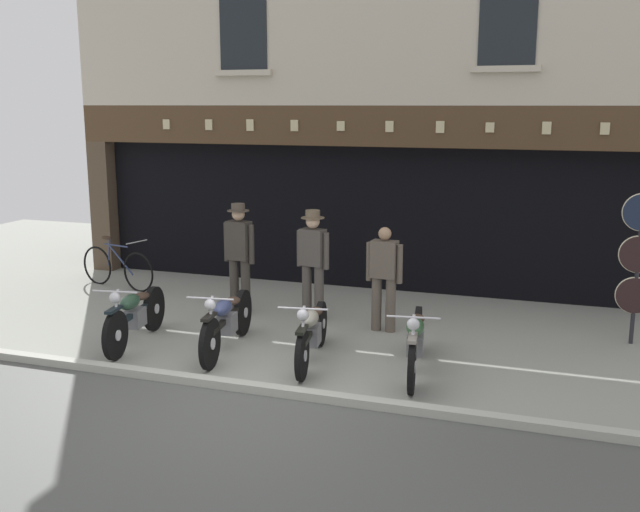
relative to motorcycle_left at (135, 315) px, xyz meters
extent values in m
cube|color=gray|center=(2.26, 3.84, -0.47)|extent=(23.42, 10.00, 0.08)
cube|color=#A8A99D|center=(2.26, -1.08, -0.42)|extent=(23.42, 0.16, 0.18)
cube|color=black|center=(2.26, 6.14, 0.87)|extent=(10.50, 4.00, 2.60)
cube|color=#4C3D2D|center=(-3.23, 4.02, 0.87)|extent=(0.44, 0.36, 2.60)
cube|color=black|center=(2.26, 4.39, 1.00)|extent=(10.05, 0.03, 2.18)
cube|color=#48331F|center=(2.26, 3.96, 2.52)|extent=(11.42, 0.24, 0.70)
cube|color=#C6B789|center=(-1.61, 3.83, 2.52)|extent=(0.14, 0.03, 0.18)
cube|color=#C6B789|center=(-0.72, 3.83, 2.52)|extent=(0.14, 0.03, 0.20)
cube|color=#C6B789|center=(0.11, 3.83, 2.52)|extent=(0.14, 0.03, 0.21)
cube|color=#C6B789|center=(0.97, 3.83, 2.52)|extent=(0.14, 0.03, 0.20)
cube|color=#C6B789|center=(1.83, 3.83, 2.52)|extent=(0.14, 0.03, 0.17)
cube|color=#C6B789|center=(2.70, 3.83, 2.52)|extent=(0.14, 0.03, 0.19)
cube|color=#C6B789|center=(3.57, 3.83, 2.52)|extent=(0.14, 0.03, 0.20)
cube|color=#C6B789|center=(4.38, 3.83, 2.52)|extent=(0.14, 0.03, 0.16)
cube|color=#C6B789|center=(5.27, 3.83, 2.52)|extent=(0.14, 0.03, 0.20)
cube|color=#C6B789|center=(6.13, 3.83, 2.52)|extent=(0.14, 0.03, 0.19)
cube|color=beige|center=(2.26, 4.04, 4.14)|extent=(11.42, 0.40, 2.55)
cube|color=black|center=(0.01, 3.83, 4.14)|extent=(0.90, 0.02, 1.30)
cube|color=beige|center=(0.01, 3.79, 3.44)|extent=(1.10, 0.12, 0.10)
cube|color=black|center=(4.58, 3.83, 4.14)|extent=(0.90, 0.02, 1.30)
cube|color=beige|center=(4.58, 3.79, 3.44)|extent=(1.10, 0.12, 0.10)
cylinder|color=black|center=(0.10, -0.63, -0.10)|extent=(0.17, 0.67, 0.66)
cylinder|color=silver|center=(0.10, -0.63, -0.10)|extent=(0.12, 0.16, 0.15)
cylinder|color=black|center=(-0.10, 0.66, -0.10)|extent=(0.18, 0.67, 0.66)
cylinder|color=silver|center=(-0.10, 0.66, -0.10)|extent=(0.13, 0.16, 0.15)
cube|color=black|center=(0.00, 0.02, 0.02)|extent=(0.25, 1.20, 0.07)
cube|color=slate|center=(0.00, 0.02, -0.05)|extent=(0.25, 0.35, 0.26)
ellipsoid|color=#274531|center=(0.02, -0.14, 0.22)|extent=(0.29, 0.49, 0.20)
ellipsoid|color=#38281E|center=(-0.04, 0.25, 0.20)|extent=(0.24, 0.33, 0.10)
cube|color=black|center=(0.10, -0.63, 0.25)|extent=(0.15, 0.37, 0.04)
sphere|color=silver|center=(0.09, -0.57, 0.40)|extent=(0.15, 0.15, 0.15)
cylinder|color=silver|center=(0.09, -0.57, 0.48)|extent=(0.62, 0.12, 0.02)
cylinder|color=silver|center=(0.09, -0.59, 0.19)|extent=(0.08, 0.26, 0.61)
cylinder|color=black|center=(1.45, -0.55, -0.10)|extent=(0.16, 0.67, 0.67)
cylinder|color=silver|center=(1.45, -0.55, -0.10)|extent=(0.12, 0.16, 0.15)
cylinder|color=black|center=(1.25, 0.89, -0.10)|extent=(0.17, 0.68, 0.67)
cylinder|color=silver|center=(1.25, 0.89, -0.10)|extent=(0.13, 0.16, 0.15)
cube|color=black|center=(1.35, 0.17, 0.02)|extent=(0.25, 1.33, 0.07)
cube|color=slate|center=(1.35, 0.17, -0.05)|extent=(0.24, 0.34, 0.26)
ellipsoid|color=navy|center=(1.37, -0.01, 0.22)|extent=(0.28, 0.49, 0.20)
ellipsoid|color=#38281E|center=(1.31, 0.43, 0.20)|extent=(0.24, 0.32, 0.10)
cube|color=black|center=(1.45, -0.55, 0.26)|extent=(0.15, 0.37, 0.04)
sphere|color=silver|center=(1.44, -0.49, 0.40)|extent=(0.15, 0.15, 0.15)
cylinder|color=silver|center=(1.44, -0.49, 0.48)|extent=(0.62, 0.11, 0.02)
cylinder|color=silver|center=(1.44, -0.51, 0.19)|extent=(0.07, 0.25, 0.62)
cylinder|color=black|center=(2.69, -0.54, -0.12)|extent=(0.16, 0.63, 0.62)
cylinder|color=silver|center=(2.69, -0.54, -0.12)|extent=(0.12, 0.15, 0.14)
cylinder|color=black|center=(2.48, 0.80, -0.12)|extent=(0.17, 0.63, 0.62)
cylinder|color=silver|center=(2.48, 0.80, -0.12)|extent=(0.13, 0.15, 0.14)
cube|color=black|center=(2.59, 0.13, 0.00)|extent=(0.26, 1.24, 0.07)
cube|color=slate|center=(2.59, 0.13, -0.07)|extent=(0.25, 0.35, 0.26)
ellipsoid|color=gray|center=(2.61, -0.03, 0.20)|extent=(0.29, 0.49, 0.20)
ellipsoid|color=#38281E|center=(2.55, 0.37, 0.18)|extent=(0.24, 0.33, 0.10)
cube|color=black|center=(2.69, -0.54, 0.21)|extent=(0.15, 0.37, 0.04)
sphere|color=silver|center=(2.68, -0.48, 0.38)|extent=(0.15, 0.15, 0.15)
cylinder|color=silver|center=(2.68, -0.48, 0.46)|extent=(0.62, 0.12, 0.02)
cylinder|color=silver|center=(2.68, -0.50, 0.17)|extent=(0.08, 0.27, 0.61)
cylinder|color=black|center=(4.05, -0.53, -0.10)|extent=(0.16, 0.66, 0.66)
cylinder|color=silver|center=(4.05, -0.53, -0.10)|extent=(0.12, 0.16, 0.14)
cylinder|color=black|center=(3.85, 0.86, -0.10)|extent=(0.17, 0.66, 0.66)
cylinder|color=silver|center=(3.85, 0.86, -0.10)|extent=(0.13, 0.16, 0.14)
cube|color=gray|center=(3.95, 0.17, 0.02)|extent=(0.25, 1.29, 0.07)
cube|color=slate|center=(3.95, 0.17, -0.05)|extent=(0.24, 0.35, 0.26)
ellipsoid|color=#2D5331|center=(3.97, 0.00, 0.22)|extent=(0.28, 0.49, 0.20)
ellipsoid|color=#38281E|center=(3.91, 0.42, 0.20)|extent=(0.24, 0.33, 0.10)
cube|color=gray|center=(4.05, -0.53, 0.24)|extent=(0.15, 0.37, 0.04)
sphere|color=silver|center=(4.04, -0.47, 0.40)|extent=(0.15, 0.15, 0.15)
cylinder|color=silver|center=(4.04, -0.47, 0.48)|extent=(0.62, 0.11, 0.02)
cylinder|color=silver|center=(4.04, -0.49, 0.19)|extent=(0.08, 0.29, 0.60)
cylinder|color=#38332D|center=(0.84, 1.89, 0.02)|extent=(0.15, 0.15, 0.91)
cylinder|color=#38332D|center=(0.63, 1.93, 0.02)|extent=(0.15, 0.15, 0.91)
cube|color=#38332D|center=(0.74, 1.91, 0.77)|extent=(0.41, 0.28, 0.62)
cube|color=silver|center=(0.75, 2.02, 0.84)|extent=(0.14, 0.04, 0.35)
cube|color=black|center=(0.76, 2.04, 0.83)|extent=(0.05, 0.02, 0.32)
cylinder|color=#38332D|center=(0.97, 1.87, 0.72)|extent=(0.09, 0.09, 0.63)
cylinder|color=#38332D|center=(0.50, 1.95, 0.72)|extent=(0.09, 0.09, 0.63)
sphere|color=tan|center=(0.74, 1.91, 1.19)|extent=(0.21, 0.21, 0.21)
cylinder|color=#4C4238|center=(0.74, 1.91, 1.24)|extent=(0.35, 0.35, 0.01)
cylinder|color=#4C4238|center=(0.74, 1.91, 1.30)|extent=(0.22, 0.22, 0.11)
cylinder|color=#47423D|center=(2.10, 1.86, 0.02)|extent=(0.15, 0.15, 0.91)
cylinder|color=#47423D|center=(1.88, 1.90, 0.02)|extent=(0.15, 0.15, 0.91)
cube|color=#47423D|center=(1.99, 1.88, 0.74)|extent=(0.41, 0.29, 0.57)
cube|color=silver|center=(2.01, 1.99, 0.81)|extent=(0.14, 0.05, 0.32)
cube|color=#47234C|center=(2.01, 2.01, 0.80)|extent=(0.05, 0.02, 0.30)
cylinder|color=#47423D|center=(2.22, 1.84, 0.70)|extent=(0.09, 0.09, 0.56)
cylinder|color=#47423D|center=(1.76, 1.92, 0.70)|extent=(0.09, 0.09, 0.56)
sphere|color=beige|center=(1.99, 1.88, 1.14)|extent=(0.21, 0.21, 0.21)
cylinder|color=brown|center=(1.99, 1.88, 1.20)|extent=(0.36, 0.36, 0.01)
cylinder|color=brown|center=(1.99, 1.88, 1.25)|extent=(0.22, 0.22, 0.12)
cylinder|color=brown|center=(3.27, 1.71, -0.01)|extent=(0.15, 0.15, 0.84)
cylinder|color=brown|center=(3.05, 1.73, -0.01)|extent=(0.15, 0.15, 0.84)
cube|color=brown|center=(3.16, 1.72, 0.66)|extent=(0.40, 0.25, 0.55)
cube|color=silver|center=(3.17, 1.83, 0.73)|extent=(0.14, 0.03, 0.31)
cube|color=maroon|center=(3.17, 1.84, 0.72)|extent=(0.05, 0.02, 0.29)
cylinder|color=brown|center=(3.39, 1.70, 0.61)|extent=(0.09, 0.09, 0.58)
cylinder|color=brown|center=(2.93, 1.74, 0.61)|extent=(0.09, 0.09, 0.58)
sphere|color=#9E7A5B|center=(3.16, 1.72, 1.04)|extent=(0.19, 0.19, 0.19)
cylinder|color=#232328|center=(6.63, 2.26, 0.71)|extent=(0.06, 0.06, 2.29)
cylinder|color=black|center=(6.63, 2.24, 0.86)|extent=(0.51, 0.03, 0.51)
torus|color=beige|center=(6.63, 2.26, 0.86)|extent=(0.53, 0.04, 0.53)
cylinder|color=black|center=(6.63, 2.24, 0.27)|extent=(0.51, 0.03, 0.51)
torus|color=beige|center=(6.63, 2.26, 0.27)|extent=(0.53, 0.04, 0.53)
cube|color=silver|center=(-0.17, 4.24, 1.27)|extent=(0.82, 0.02, 1.11)
cube|color=#511E19|center=(-0.17, 4.23, 1.73)|extent=(0.82, 0.01, 0.20)
cube|color=silver|center=(-1.20, 4.24, 1.25)|extent=(0.73, 0.02, 0.89)
cube|color=#511E19|center=(-1.20, 4.23, 1.60)|extent=(0.73, 0.01, 0.20)
torus|color=black|center=(-1.60, 2.61, -0.08)|extent=(0.72, 0.20, 0.73)
torus|color=black|center=(-2.64, 2.86, -0.08)|extent=(0.72, 0.20, 0.73)
cylinder|color=navy|center=(-2.02, 2.71, 0.10)|extent=(0.58, 0.17, 0.52)
cylinder|color=navy|center=(-2.12, 2.73, 0.36)|extent=(0.58, 0.17, 0.03)
cylinder|color=navy|center=(-2.31, 2.78, 0.22)|extent=(0.10, 0.05, 0.52)
ellipsoid|color=#332319|center=(-2.35, 2.79, 0.48)|extent=(0.26, 0.17, 0.06)
cylinder|color=silver|center=(-1.60, 2.61, 0.48)|extent=(0.14, 0.49, 0.02)
camera|label=1|loc=(5.60, -8.50, 2.89)|focal=41.00mm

